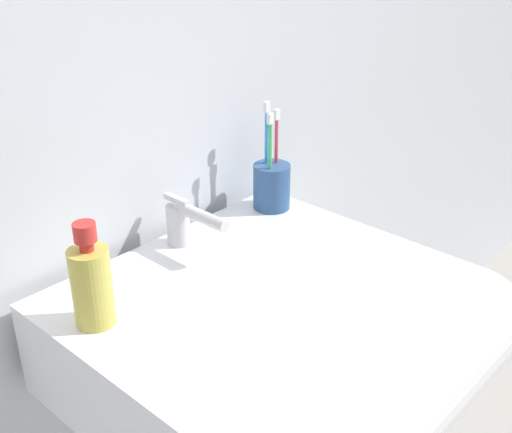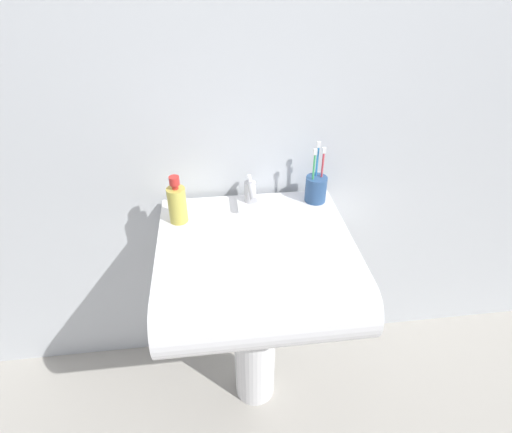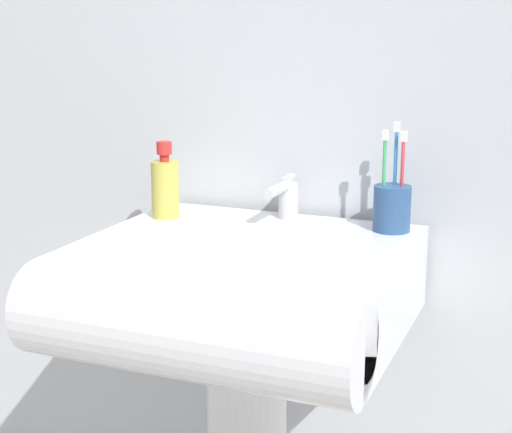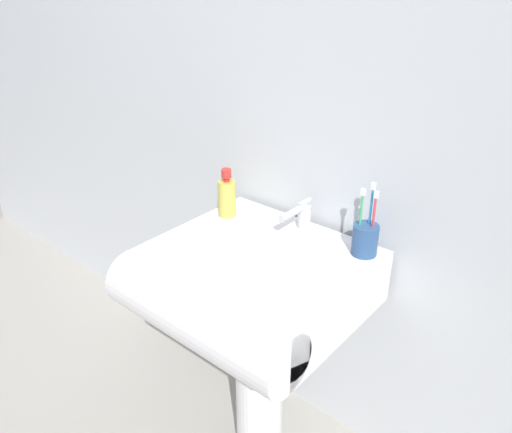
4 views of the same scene
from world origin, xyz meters
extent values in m
cube|color=silver|center=(0.00, 0.29, 1.20)|extent=(5.00, 0.05, 2.40)
cube|color=white|center=(0.00, 0.00, 0.72)|extent=(0.59, 0.49, 0.17)
cylinder|color=white|center=(0.00, -0.25, 0.72)|extent=(0.59, 0.17, 0.17)
cylinder|color=silver|center=(0.01, 0.20, 0.84)|extent=(0.04, 0.04, 0.07)
cylinder|color=silver|center=(0.01, 0.15, 0.88)|extent=(0.02, 0.12, 0.02)
cube|color=silver|center=(0.01, 0.20, 0.89)|extent=(0.01, 0.06, 0.01)
cylinder|color=#2D5184|center=(0.23, 0.18, 0.85)|extent=(0.07, 0.07, 0.09)
cylinder|color=#3FB266|center=(0.22, 0.17, 0.90)|extent=(0.01, 0.01, 0.17)
cube|color=white|center=(0.22, 0.17, 0.99)|extent=(0.01, 0.01, 0.02)
cylinder|color=#D83F4C|center=(0.25, 0.19, 0.90)|extent=(0.01, 0.01, 0.16)
cube|color=white|center=(0.25, 0.19, 0.99)|extent=(0.01, 0.01, 0.02)
cylinder|color=#338CD8|center=(0.23, 0.20, 0.91)|extent=(0.01, 0.01, 0.18)
cube|color=white|center=(0.23, 0.20, 1.01)|extent=(0.01, 0.01, 0.02)
cylinder|color=gold|center=(-0.23, 0.11, 0.86)|extent=(0.06, 0.06, 0.12)
cylinder|color=red|center=(-0.23, 0.11, 0.93)|extent=(0.02, 0.02, 0.01)
cylinder|color=red|center=(-0.23, 0.11, 0.95)|extent=(0.03, 0.03, 0.03)
camera|label=1|loc=(-0.64, -0.58, 1.36)|focal=45.00mm
camera|label=2|loc=(-0.11, -0.97, 1.55)|focal=28.00mm
camera|label=3|loc=(0.56, -1.31, 1.19)|focal=55.00mm
camera|label=4|loc=(0.79, -0.95, 1.54)|focal=35.00mm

